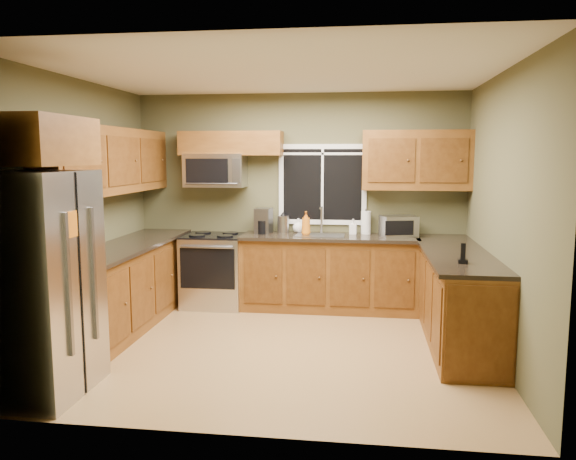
% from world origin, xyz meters
% --- Properties ---
extents(floor, '(4.20, 4.20, 0.00)m').
position_xyz_m(floor, '(0.00, 0.00, 0.00)').
color(floor, olive).
rests_on(floor, ground).
extents(ceiling, '(4.20, 4.20, 0.00)m').
position_xyz_m(ceiling, '(0.00, 0.00, 2.70)').
color(ceiling, white).
rests_on(ceiling, back_wall).
extents(back_wall, '(4.20, 0.00, 4.20)m').
position_xyz_m(back_wall, '(0.00, 1.80, 1.35)').
color(back_wall, '#4E4C2F').
rests_on(back_wall, ground).
extents(front_wall, '(4.20, 0.00, 4.20)m').
position_xyz_m(front_wall, '(0.00, -1.80, 1.35)').
color(front_wall, '#4E4C2F').
rests_on(front_wall, ground).
extents(left_wall, '(0.00, 3.60, 3.60)m').
position_xyz_m(left_wall, '(-2.10, 0.00, 1.35)').
color(left_wall, '#4E4C2F').
rests_on(left_wall, ground).
extents(right_wall, '(0.00, 3.60, 3.60)m').
position_xyz_m(right_wall, '(2.10, 0.00, 1.35)').
color(right_wall, '#4E4C2F').
rests_on(right_wall, ground).
extents(window, '(1.12, 0.03, 1.02)m').
position_xyz_m(window, '(0.30, 1.78, 1.55)').
color(window, white).
rests_on(window, back_wall).
extents(base_cabinets_left, '(0.60, 2.65, 0.90)m').
position_xyz_m(base_cabinets_left, '(-1.80, 0.48, 0.45)').
color(base_cabinets_left, brown).
rests_on(base_cabinets_left, ground).
extents(countertop_left, '(0.65, 2.65, 0.04)m').
position_xyz_m(countertop_left, '(-1.78, 0.48, 0.92)').
color(countertop_left, black).
rests_on(countertop_left, base_cabinets_left).
extents(base_cabinets_back, '(2.17, 0.60, 0.90)m').
position_xyz_m(base_cabinets_back, '(0.42, 1.50, 0.45)').
color(base_cabinets_back, brown).
rests_on(base_cabinets_back, ground).
extents(countertop_back, '(2.17, 0.65, 0.04)m').
position_xyz_m(countertop_back, '(0.42, 1.48, 0.92)').
color(countertop_back, black).
rests_on(countertop_back, base_cabinets_back).
extents(base_cabinets_peninsula, '(0.60, 2.52, 0.90)m').
position_xyz_m(base_cabinets_peninsula, '(1.80, 0.54, 0.45)').
color(base_cabinets_peninsula, brown).
rests_on(base_cabinets_peninsula, ground).
extents(countertop_peninsula, '(0.65, 2.50, 0.04)m').
position_xyz_m(countertop_peninsula, '(1.78, 0.55, 0.92)').
color(countertop_peninsula, black).
rests_on(countertop_peninsula, base_cabinets_peninsula).
extents(upper_cabinets_left, '(0.33, 2.65, 0.72)m').
position_xyz_m(upper_cabinets_left, '(-1.94, 0.48, 1.86)').
color(upper_cabinets_left, brown).
rests_on(upper_cabinets_left, left_wall).
extents(upper_cabinets_back_left, '(1.30, 0.33, 0.30)m').
position_xyz_m(upper_cabinets_back_left, '(-0.85, 1.64, 2.07)').
color(upper_cabinets_back_left, brown).
rests_on(upper_cabinets_back_left, back_wall).
extents(upper_cabinets_back_right, '(1.30, 0.33, 0.72)m').
position_xyz_m(upper_cabinets_back_right, '(1.45, 1.64, 1.86)').
color(upper_cabinets_back_right, brown).
rests_on(upper_cabinets_back_right, back_wall).
extents(upper_cabinet_over_fridge, '(0.72, 0.90, 0.38)m').
position_xyz_m(upper_cabinet_over_fridge, '(-1.74, -1.30, 2.03)').
color(upper_cabinet_over_fridge, brown).
rests_on(upper_cabinet_over_fridge, left_wall).
extents(refrigerator, '(0.74, 0.90, 1.80)m').
position_xyz_m(refrigerator, '(-1.74, -1.30, 0.90)').
color(refrigerator, '#B7B7BC').
rests_on(refrigerator, ground).
extents(range, '(0.76, 0.69, 0.94)m').
position_xyz_m(range, '(-1.05, 1.47, 0.47)').
color(range, '#B7B7BC').
rests_on(range, ground).
extents(microwave, '(0.76, 0.41, 0.42)m').
position_xyz_m(microwave, '(-1.05, 1.61, 1.73)').
color(microwave, '#B7B7BC').
rests_on(microwave, back_wall).
extents(sink, '(0.60, 0.42, 0.36)m').
position_xyz_m(sink, '(0.30, 1.49, 0.95)').
color(sink, slate).
rests_on(sink, countertop_back).
extents(toaster_oven, '(0.48, 0.41, 0.26)m').
position_xyz_m(toaster_oven, '(1.25, 1.48, 1.07)').
color(toaster_oven, '#B7B7BC').
rests_on(toaster_oven, countertop_back).
extents(coffee_maker, '(0.21, 0.27, 0.32)m').
position_xyz_m(coffee_maker, '(-0.43, 1.56, 1.09)').
color(coffee_maker, slate).
rests_on(coffee_maker, countertop_back).
extents(kettle, '(0.19, 0.19, 0.27)m').
position_xyz_m(kettle, '(-0.19, 1.65, 1.06)').
color(kettle, '#B7B7BC').
rests_on(kettle, countertop_back).
extents(paper_towel_roll, '(0.15, 0.15, 0.32)m').
position_xyz_m(paper_towel_roll, '(0.86, 1.68, 1.08)').
color(paper_towel_roll, white).
rests_on(paper_towel_roll, countertop_back).
extents(soap_bottle_a, '(0.11, 0.12, 0.29)m').
position_xyz_m(soap_bottle_a, '(0.12, 1.50, 1.09)').
color(soap_bottle_a, orange).
rests_on(soap_bottle_a, countertop_back).
extents(soap_bottle_b, '(0.09, 0.10, 0.19)m').
position_xyz_m(soap_bottle_b, '(0.70, 1.62, 1.04)').
color(soap_bottle_b, white).
rests_on(soap_bottle_b, countertop_back).
extents(soap_bottle_c, '(0.14, 0.14, 0.18)m').
position_xyz_m(soap_bottle_c, '(0.00, 1.70, 1.03)').
color(soap_bottle_c, white).
rests_on(soap_bottle_c, countertop_back).
extents(cordless_phone, '(0.09, 0.09, 0.19)m').
position_xyz_m(cordless_phone, '(1.73, -0.16, 1.00)').
color(cordless_phone, black).
rests_on(cordless_phone, countertop_peninsula).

